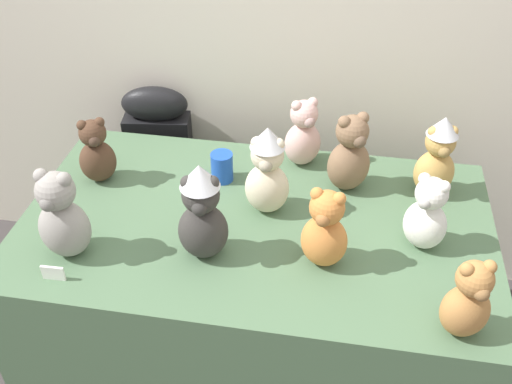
# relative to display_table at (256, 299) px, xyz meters

# --- Properties ---
(display_table) EXTENTS (1.57, 0.92, 0.77)m
(display_table) POSITION_rel_display_table_xyz_m (0.00, 0.00, 0.00)
(display_table) COLOR #4C6B4C
(display_table) RESTS_ON ground_plane
(instrument_case) EXTENTS (0.29, 0.16, 0.92)m
(instrument_case) POSITION_rel_display_table_xyz_m (-0.53, 0.59, 0.08)
(instrument_case) COLOR black
(instrument_case) RESTS_ON ground_plane
(teddy_bear_cocoa) EXTENTS (0.17, 0.16, 0.25)m
(teddy_bear_cocoa) POSITION_rel_display_table_xyz_m (-0.60, 0.13, 0.50)
(teddy_bear_cocoa) COLOR #4C3323
(teddy_bear_cocoa) RESTS_ON display_table
(teddy_bear_caramel) EXTENTS (0.16, 0.15, 0.26)m
(teddy_bear_caramel) POSITION_rel_display_table_xyz_m (0.62, -0.37, 0.51)
(teddy_bear_caramel) COLOR #B27A42
(teddy_bear_caramel) RESTS_ON display_table
(teddy_bear_mocha) EXTENTS (0.20, 0.19, 0.30)m
(teddy_bear_mocha) POSITION_rel_display_table_xyz_m (0.29, 0.24, 0.53)
(teddy_bear_mocha) COLOR #7F6047
(teddy_bear_mocha) RESTS_ON display_table
(teddy_bear_ash) EXTENTS (0.16, 0.15, 0.31)m
(teddy_bear_ash) POSITION_rel_display_table_xyz_m (-0.55, -0.25, 0.53)
(teddy_bear_ash) COLOR gray
(teddy_bear_ash) RESTS_ON display_table
(teddy_bear_snow) EXTENTS (0.17, 0.17, 0.27)m
(teddy_bear_snow) POSITION_rel_display_table_xyz_m (0.54, -0.03, 0.51)
(teddy_bear_snow) COLOR white
(teddy_bear_snow) RESTS_ON display_table
(teddy_bear_ginger) EXTENTS (0.16, 0.14, 0.28)m
(teddy_bear_ginger) POSITION_rel_display_table_xyz_m (0.23, -0.16, 0.51)
(teddy_bear_ginger) COLOR #D17F3D
(teddy_bear_ginger) RESTS_ON display_table
(teddy_bear_cream) EXTENTS (0.15, 0.13, 0.33)m
(teddy_bear_cream) POSITION_rel_display_table_xyz_m (0.03, 0.06, 0.55)
(teddy_bear_cream) COLOR beige
(teddy_bear_cream) RESTS_ON display_table
(teddy_bear_blush) EXTENTS (0.18, 0.17, 0.27)m
(teddy_bear_blush) POSITION_rel_display_table_xyz_m (0.11, 0.36, 0.51)
(teddy_bear_blush) COLOR beige
(teddy_bear_blush) RESTS_ON display_table
(teddy_bear_charcoal) EXTENTS (0.17, 0.15, 0.34)m
(teddy_bear_charcoal) POSITION_rel_display_table_xyz_m (-0.13, -0.19, 0.55)
(teddy_bear_charcoal) COLOR #383533
(teddy_bear_charcoal) RESTS_ON display_table
(teddy_bear_honey) EXTENTS (0.16, 0.15, 0.31)m
(teddy_bear_honey) POSITION_rel_display_table_xyz_m (0.58, 0.26, 0.54)
(teddy_bear_honey) COLOR tan
(teddy_bear_honey) RESTS_ON display_table
(party_cup_blue) EXTENTS (0.08, 0.08, 0.11)m
(party_cup_blue) POSITION_rel_display_table_xyz_m (-0.16, 0.21, 0.44)
(party_cup_blue) COLOR blue
(party_cup_blue) RESTS_ON display_table
(name_card_front_left) EXTENTS (0.07, 0.01, 0.05)m
(name_card_front_left) POSITION_rel_display_table_xyz_m (-0.55, -0.37, 0.41)
(name_card_front_left) COLOR white
(name_card_front_left) RESTS_ON display_table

